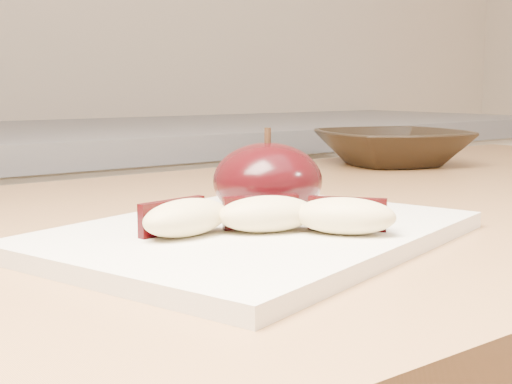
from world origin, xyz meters
TOP-DOWN VIEW (x-y plane):
  - cutting_board at (-0.08, 0.41)m, footprint 0.36×0.30m
  - apple_half at (-0.03, 0.46)m, footprint 0.11×0.11m
  - apple_wedge_a at (-0.14, 0.41)m, footprint 0.07×0.04m
  - apple_wedge_b at (-0.09, 0.39)m, footprint 0.08×0.06m
  - apple_wedge_c at (-0.05, 0.35)m, footprint 0.07×0.08m
  - bowl at (0.38, 0.69)m, footprint 0.26×0.26m

SIDE VIEW (x-z plane):
  - cutting_board at x=-0.08m, z-range 0.90..0.91m
  - apple_wedge_a at x=-0.14m, z-range 0.91..0.94m
  - apple_wedge_b at x=-0.09m, z-range 0.91..0.94m
  - apple_wedge_c at x=-0.05m, z-range 0.91..0.94m
  - bowl at x=0.38m, z-range 0.90..0.95m
  - apple_half at x=-0.03m, z-range 0.90..0.97m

